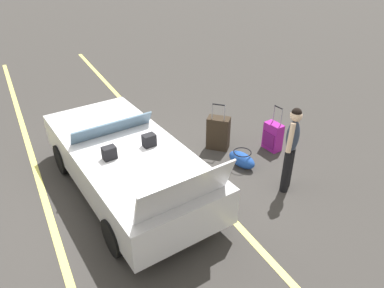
# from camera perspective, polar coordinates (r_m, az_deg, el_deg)

# --- Properties ---
(ground_plane) EXTENTS (80.00, 80.00, 0.00)m
(ground_plane) POSITION_cam_1_polar(r_m,az_deg,el_deg) (6.99, -9.70, -7.03)
(ground_plane) COLOR #383533
(lot_line_near) EXTENTS (18.00, 0.12, 0.01)m
(lot_line_near) POSITION_cam_1_polar(r_m,az_deg,el_deg) (7.37, -0.62, -4.31)
(lot_line_near) COLOR #EAE066
(lot_line_near) RESTS_ON ground_plane
(lot_line_mid) EXTENTS (18.00, 0.12, 0.01)m
(lot_line_mid) POSITION_cam_1_polar(r_m,az_deg,el_deg) (6.81, -21.47, -10.24)
(lot_line_mid) COLOR #EAE066
(lot_line_mid) RESTS_ON ground_plane
(convertible_car) EXTENTS (4.29, 2.14, 1.53)m
(convertible_car) POSITION_cam_1_polar(r_m,az_deg,el_deg) (6.80, -10.84, -2.21)
(convertible_car) COLOR silver
(convertible_car) RESTS_ON ground_plane
(suitcase_large_black) EXTENTS (0.54, 0.54, 1.10)m
(suitcase_large_black) POSITION_cam_1_polar(r_m,az_deg,el_deg) (7.98, 4.14, 1.73)
(suitcase_large_black) COLOR #2D2319
(suitcase_large_black) RESTS_ON ground_plane
(suitcase_medium_bright) EXTENTS (0.42, 0.30, 1.01)m
(suitcase_medium_bright) POSITION_cam_1_polar(r_m,az_deg,el_deg) (8.14, 12.52, 1.16)
(suitcase_medium_bright) COLOR #991E8C
(suitcase_medium_bright) RESTS_ON ground_plane
(duffel_bag) EXTENTS (0.69, 0.45, 0.34)m
(duffel_bag) POSITION_cam_1_polar(r_m,az_deg,el_deg) (7.52, 7.80, -2.39)
(duffel_bag) COLOR #1E479E
(duffel_bag) RESTS_ON ground_plane
(traveler_person) EXTENTS (0.42, 0.54, 1.65)m
(traveler_person) POSITION_cam_1_polar(r_m,az_deg,el_deg) (6.65, 15.29, -0.21)
(traveler_person) COLOR black
(traveler_person) RESTS_ON ground_plane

